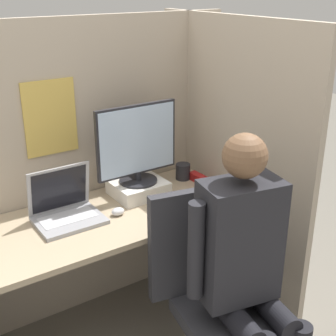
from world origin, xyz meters
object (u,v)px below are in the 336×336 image
at_px(person, 247,261).
at_px(stapler, 199,179).
at_px(monitor, 137,144).
at_px(carrot_toy, 177,205).
at_px(office_chair, 217,295).
at_px(coffee_mug, 183,171).
at_px(laptop, 66,211).
at_px(paper_box, 138,188).

bearing_deg(person, stapler, 66.00).
relative_size(monitor, carrot_toy, 3.78).
bearing_deg(monitor, office_chair, -89.47).
bearing_deg(stapler, coffee_mug, 116.29).
xyz_separation_m(stapler, carrot_toy, (-0.30, -0.20, -0.00)).
distance_m(monitor, person, 0.89).
distance_m(office_chair, coffee_mug, 0.86).
bearing_deg(person, carrot_toy, 85.66).
distance_m(monitor, laptop, 0.52).
bearing_deg(person, paper_box, 92.48).
bearing_deg(coffee_mug, office_chair, -114.15).
distance_m(carrot_toy, coffee_mug, 0.40).
xyz_separation_m(laptop, coffee_mug, (0.79, 0.09, -0.00)).
xyz_separation_m(monitor, carrot_toy, (0.08, -0.26, -0.28)).
relative_size(office_chair, coffee_mug, 10.30).
distance_m(paper_box, stapler, 0.39).
distance_m(paper_box, monitor, 0.26).
xyz_separation_m(paper_box, stapler, (0.39, -0.06, -0.02)).
relative_size(stapler, coffee_mug, 1.64).
relative_size(stapler, carrot_toy, 1.24).
relative_size(monitor, office_chair, 0.49).
height_order(carrot_toy, coffee_mug, coffee_mug).
bearing_deg(office_chair, laptop, 125.37).
height_order(laptop, office_chair, laptop).
bearing_deg(office_chair, person, -78.49).
distance_m(laptop, stapler, 0.84).
relative_size(laptop, carrot_toy, 2.57).
bearing_deg(carrot_toy, laptop, 158.48).
height_order(paper_box, office_chair, office_chair).
xyz_separation_m(monitor, person, (0.04, -0.84, -0.29)).
xyz_separation_m(stapler, office_chair, (-0.38, -0.64, -0.27)).
relative_size(paper_box, coffee_mug, 2.98).
distance_m(person, coffee_mug, 0.93).
bearing_deg(stapler, monitor, 171.09).
distance_m(laptop, office_chair, 0.84).
height_order(paper_box, monitor, monitor).
distance_m(stapler, person, 0.86).
relative_size(carrot_toy, coffee_mug, 1.33).
height_order(paper_box, carrot_toy, paper_box).
bearing_deg(laptop, person, -58.39).
distance_m(paper_box, person, 0.84).
bearing_deg(coffee_mug, carrot_toy, -130.22).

